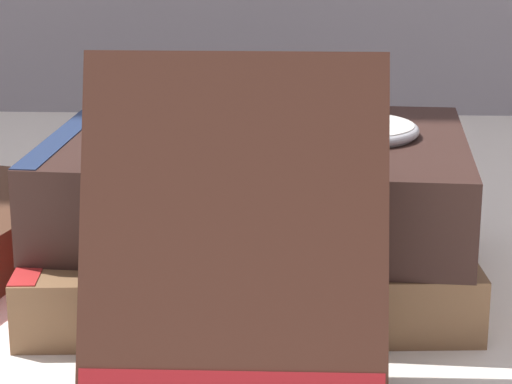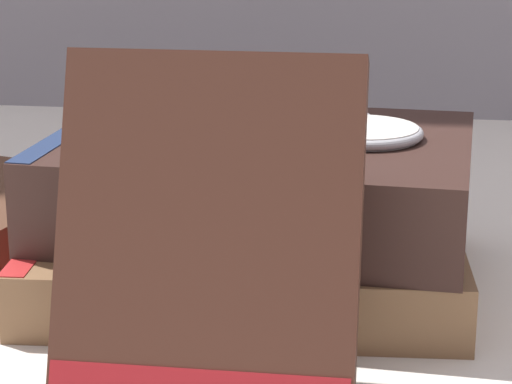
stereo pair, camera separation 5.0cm
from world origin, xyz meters
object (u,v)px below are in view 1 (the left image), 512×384
object	(u,v)px
book_leaning_front	(235,239)
pocket_watch	(359,130)
book_flat_bottom	(236,254)
reading_glasses	(225,196)
book_flat_top	(248,179)

from	to	relation	value
book_leaning_front	pocket_watch	world-z (taller)	book_leaning_front
book_flat_bottom	book_leaning_front	xyz separation A→B (m)	(0.01, -0.11, 0.05)
book_leaning_front	pocket_watch	bearing A→B (deg)	64.84
reading_glasses	pocket_watch	bearing A→B (deg)	-52.10
pocket_watch	reading_glasses	world-z (taller)	pocket_watch
book_flat_top	pocket_watch	xyz separation A→B (m)	(0.05, 0.00, 0.03)
book_leaning_front	pocket_watch	size ratio (longest dim) A/B	2.16
book_flat_top	pocket_watch	bearing A→B (deg)	4.74
book_flat_top	book_leaning_front	size ratio (longest dim) A/B	1.59
book_leaning_front	pocket_watch	xyz separation A→B (m)	(0.05, 0.12, 0.02)
book_flat_bottom	pocket_watch	size ratio (longest dim) A/B	3.52
book_flat_top	book_leaning_front	distance (m)	0.12
book_flat_bottom	book_leaning_front	size ratio (longest dim) A/B	1.63
pocket_watch	reading_glasses	size ratio (longest dim) A/B	0.62
book_flat_bottom	book_flat_top	world-z (taller)	book_flat_top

